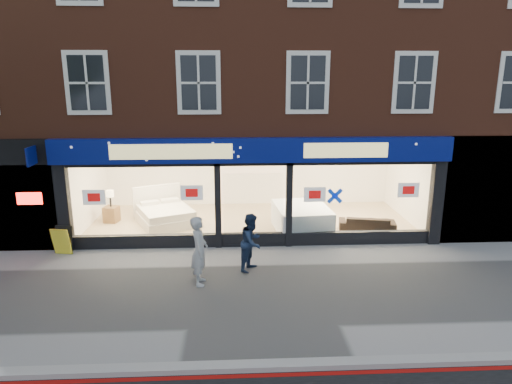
{
  "coord_description": "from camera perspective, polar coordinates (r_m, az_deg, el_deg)",
  "views": [
    {
      "loc": [
        -0.57,
        -9.87,
        5.01
      ],
      "look_at": [
        0.04,
        2.5,
        1.82
      ],
      "focal_mm": 32.0,
      "sensor_mm": 36.0,
      "label": 1
    }
  ],
  "objects": [
    {
      "name": "ground",
      "position": [
        11.09,
        0.42,
        -12.45
      ],
      "size": [
        120.0,
        120.0,
        0.0
      ],
      "primitive_type": "plane",
      "color": "gray",
      "rests_on": "ground"
    },
    {
      "name": "kerb_line",
      "position": [
        8.44,
        1.71,
        -21.95
      ],
      "size": [
        60.0,
        0.1,
        0.01
      ],
      "primitive_type": "cube",
      "color": "#8C0A07",
      "rests_on": "ground"
    },
    {
      "name": "kerb_stone",
      "position": [
        8.57,
        1.6,
        -20.87
      ],
      "size": [
        60.0,
        0.25,
        0.12
      ],
      "primitive_type": "cube",
      "color": "gray",
      "rests_on": "ground"
    },
    {
      "name": "showroom_floor",
      "position": [
        15.93,
        -0.65,
        -3.73
      ],
      "size": [
        11.0,
        4.5,
        0.1
      ],
      "primitive_type": "cube",
      "color": "tan",
      "rests_on": "ground"
    },
    {
      "name": "building",
      "position": [
        16.9,
        -1.01,
        20.06
      ],
      "size": [
        19.0,
        8.26,
        10.3
      ],
      "color": "brown",
      "rests_on": "ground"
    },
    {
      "name": "display_bed",
      "position": [
        15.83,
        -11.36,
        -2.72
      ],
      "size": [
        2.35,
        2.54,
        1.15
      ],
      "rotation": [
        0.0,
        0.0,
        0.43
      ],
      "color": "silver",
      "rests_on": "showroom_floor"
    },
    {
      "name": "bedside_table",
      "position": [
        16.43,
        -17.61,
        -2.66
      ],
      "size": [
        0.54,
        0.54,
        0.55
      ],
      "primitive_type": "cube",
      "rotation": [
        0.0,
        0.0,
        -0.22
      ],
      "color": "brown",
      "rests_on": "showroom_floor"
    },
    {
      "name": "mattress_stack",
      "position": [
        14.84,
        5.71,
        -3.31
      ],
      "size": [
        1.82,
        2.21,
        0.82
      ],
      "rotation": [
        0.0,
        0.0,
        0.09
      ],
      "color": "white",
      "rests_on": "showroom_floor"
    },
    {
      "name": "sofa",
      "position": [
        15.15,
        13.71,
        -3.88
      ],
      "size": [
        1.87,
        1.02,
        0.52
      ],
      "primitive_type": "imported",
      "rotation": [
        0.0,
        0.0,
        2.95
      ],
      "color": "black",
      "rests_on": "showroom_floor"
    },
    {
      "name": "a_board",
      "position": [
        14.27,
        -23.03,
        -5.6
      ],
      "size": [
        0.58,
        0.43,
        0.81
      ],
      "primitive_type": "cube",
      "rotation": [
        0.0,
        0.0,
        -0.18
      ],
      "color": "gold",
      "rests_on": "ground"
    },
    {
      "name": "pedestrian_grey",
      "position": [
        11.27,
        -7.1,
        -7.28
      ],
      "size": [
        0.43,
        0.64,
        1.73
      ],
      "primitive_type": "imported",
      "rotation": [
        0.0,
        0.0,
        1.59
      ],
      "color": "#A2A5AA",
      "rests_on": "ground"
    },
    {
      "name": "pedestrian_blue",
      "position": [
        11.99,
        -0.53,
        -6.27
      ],
      "size": [
        0.87,
        0.94,
        1.54
      ],
      "primitive_type": "imported",
      "rotation": [
        0.0,
        0.0,
        1.07
      ],
      "color": "#172540",
      "rests_on": "ground"
    }
  ]
}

